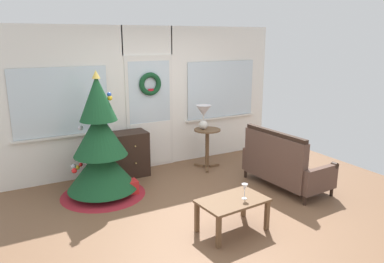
{
  "coord_description": "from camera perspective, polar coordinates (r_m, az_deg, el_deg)",
  "views": [
    {
      "loc": [
        -2.51,
        -4.11,
        2.36
      ],
      "look_at": [
        0.05,
        0.55,
        1.0
      ],
      "focal_mm": 34.75,
      "sensor_mm": 36.0,
      "label": 1
    }
  ],
  "objects": [
    {
      "name": "table_lamp",
      "position": [
        6.66,
        1.77,
        2.74
      ],
      "size": [
        0.28,
        0.28,
        0.44
      ],
      "color": "silver",
      "rests_on": "side_table"
    },
    {
      "name": "gift_box",
      "position": [
        5.86,
        -9.48,
        -8.46
      ],
      "size": [
        0.22,
        0.2,
        0.22
      ],
      "primitive_type": "cube",
      "color": "red",
      "rests_on": "ground"
    },
    {
      "name": "coffee_table",
      "position": [
        4.69,
        6.23,
        -11.04
      ],
      "size": [
        0.88,
        0.59,
        0.42
      ],
      "color": "brown",
      "rests_on": "ground"
    },
    {
      "name": "wine_glass",
      "position": [
        4.65,
        8.08,
        -8.57
      ],
      "size": [
        0.08,
        0.08,
        0.2
      ],
      "color": "silver",
      "rests_on": "coffee_table"
    },
    {
      "name": "dresser_cabinet",
      "position": [
        6.49,
        -10.8,
        -3.59
      ],
      "size": [
        0.9,
        0.45,
        0.78
      ],
      "color": "black",
      "rests_on": "ground"
    },
    {
      "name": "ground_plane",
      "position": [
        5.36,
        2.41,
        -11.77
      ],
      "size": [
        6.76,
        6.76,
        0.0
      ],
      "primitive_type": "plane",
      "color": "brown"
    },
    {
      "name": "christmas_tree",
      "position": [
        5.73,
        -13.83,
        -3.08
      ],
      "size": [
        1.29,
        1.29,
        1.9
      ],
      "color": "#4C331E",
      "rests_on": "ground"
    },
    {
      "name": "settee_sofa",
      "position": [
        6.1,
        13.68,
        -5.06
      ],
      "size": [
        0.8,
        1.46,
        0.96
      ],
      "color": "black",
      "rests_on": "ground"
    },
    {
      "name": "side_table",
      "position": [
        6.77,
        2.35,
        -1.43
      ],
      "size": [
        0.5,
        0.48,
        0.74
      ],
      "color": "brown",
      "rests_on": "ground"
    },
    {
      "name": "back_wall_with_door",
      "position": [
        6.77,
        -6.66,
        5.09
      ],
      "size": [
        5.2,
        0.19,
        2.55
      ],
      "color": "white",
      "rests_on": "ground"
    }
  ]
}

